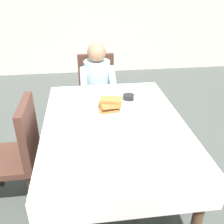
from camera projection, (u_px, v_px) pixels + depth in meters
The scene contains 14 objects.
ground_plane at pixel (113, 188), 2.34m from camera, with size 14.00×14.00×0.00m, color #474C47.
dining_table_main at pixel (114, 129), 2.03m from camera, with size 1.12×1.52×0.74m.
chair_diner at pixel (97, 88), 3.10m from camera, with size 0.44×0.45×0.93m.
diner_person at pixel (98, 82), 2.90m from camera, with size 0.40×0.43×1.12m.
chair_left_side at pixel (19, 149), 2.00m from camera, with size 0.45×0.44×0.93m.
plate_breakfast at pixel (110, 111), 2.11m from camera, with size 0.28×0.28×0.02m, color white.
breakfast_stack at pixel (110, 104), 2.08m from camera, with size 0.21×0.18×0.10m.
cup_coffee at pixel (138, 101), 2.20m from camera, with size 0.11×0.08×0.08m.
bowl_butter at pixel (129, 97), 2.32m from camera, with size 0.11×0.11×0.04m, color black.
syrup_pitcher at pixel (75, 102), 2.19m from camera, with size 0.08×0.08×0.07m.
fork_left_of_plate at pixel (87, 114), 2.07m from camera, with size 0.18×0.01×0.01m, color silver.
knife_right_of_plate at pixel (132, 111), 2.12m from camera, with size 0.20×0.01×0.01m, color silver.
spoon_near_edge at pixel (117, 131), 1.84m from camera, with size 0.15×0.01×0.01m, color silver.
napkin_folded at pixel (76, 127), 1.89m from camera, with size 0.17×0.12×0.01m, color white.
Camera 1 is at (-0.23, -1.70, 1.74)m, focal length 40.01 mm.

